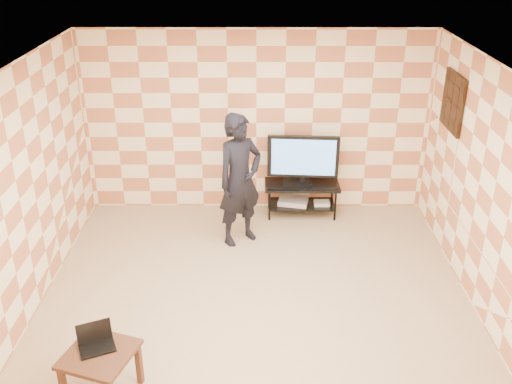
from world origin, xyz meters
TOP-DOWN VIEW (x-y plane):
  - floor at (0.00, 0.00)m, footprint 5.00×5.00m
  - wall_back at (0.00, 2.50)m, footprint 5.00×0.02m
  - wall_front at (0.00, -2.50)m, footprint 5.00×0.02m
  - wall_left at (-2.50, 0.00)m, footprint 0.02×5.00m
  - wall_right at (2.50, 0.00)m, footprint 0.02×5.00m
  - ceiling at (0.00, 0.00)m, footprint 5.00×5.00m
  - wall_art at (2.47, 1.55)m, footprint 0.04×0.72m
  - tv_stand at (0.67, 2.23)m, footprint 1.09×0.49m
  - tv at (0.67, 2.23)m, footprint 1.03×0.21m
  - dvd_player at (0.55, 2.24)m, footprint 0.48×0.38m
  - game_console at (0.98, 2.19)m, footprint 0.23×0.17m
  - side_table at (-1.41, -1.39)m, footprint 0.74×0.74m
  - laptop at (-1.46, -1.30)m, footprint 0.39×0.35m
  - person at (-0.22, 1.46)m, footprint 0.79×0.74m

SIDE VIEW (x-z plane):
  - floor at x=0.00m, z-range 0.00..0.00m
  - game_console at x=0.98m, z-range 0.17..0.22m
  - dvd_player at x=0.55m, z-range 0.17..0.24m
  - tv_stand at x=0.67m, z-range 0.12..0.62m
  - side_table at x=-1.41m, z-range 0.16..0.66m
  - laptop at x=-1.46m, z-range 0.44..0.65m
  - person at x=-0.22m, z-range 0.00..1.82m
  - tv at x=0.67m, z-range 0.54..1.29m
  - wall_back at x=0.00m, z-range 0.00..2.70m
  - wall_front at x=0.00m, z-range 0.00..2.70m
  - wall_left at x=-2.50m, z-range 0.00..2.70m
  - wall_right at x=2.50m, z-range 0.00..2.70m
  - wall_art at x=2.47m, z-range 1.59..2.31m
  - ceiling at x=0.00m, z-range 2.69..2.71m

